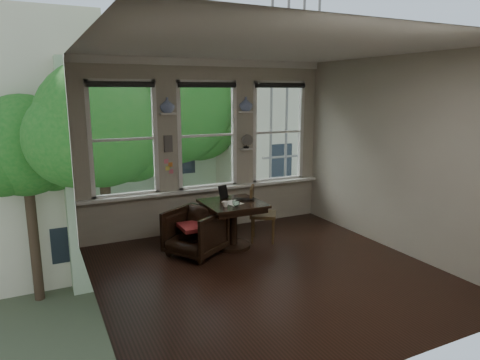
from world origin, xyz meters
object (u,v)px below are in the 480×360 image
armchair_left (195,232)px  mug (225,204)px  side_chair_right (263,214)px  table (233,225)px  laptop (244,200)px

armchair_left → mug: (0.43, -0.17, 0.44)m
side_chair_right → table: bearing=129.5°
table → armchair_left: bearing=-178.2°
side_chair_right → laptop: bearing=132.4°
armchair_left → side_chair_right: (1.24, 0.10, 0.10)m
table → armchair_left: (-0.64, -0.02, -0.02)m
table → laptop: size_ratio=2.90×
table → mug: mug is taller
armchair_left → side_chair_right: bearing=61.8°
laptop → mug: size_ratio=3.46×
armchair_left → laptop: laptop is taller
armchair_left → mug: mug is taller
armchair_left → mug: size_ratio=8.72×
table → side_chair_right: side_chair_right is taller
table → armchair_left: 0.64m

